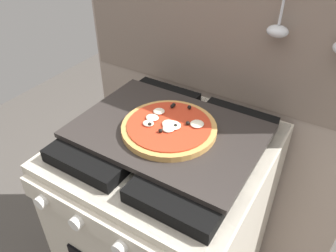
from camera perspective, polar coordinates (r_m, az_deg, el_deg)
kitchen_backsplash at (r=1.30m, az=7.88°, el=2.45°), size 1.10×0.09×1.55m
stove at (r=1.31m, az=-0.04°, el=-17.03°), size 0.60×0.64×0.90m
baking_tray at (r=0.98m, az=-0.00°, el=-0.84°), size 0.54×0.38×0.02m
pizza_left at (r=0.97m, az=0.18°, el=-0.21°), size 0.28×0.28×0.03m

